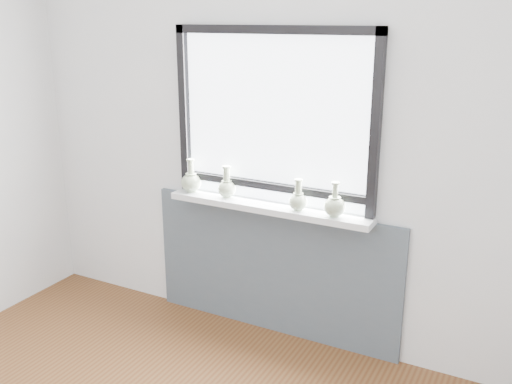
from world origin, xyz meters
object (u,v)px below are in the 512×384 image
at_px(windowsill, 268,207).
at_px(vase_b, 227,187).
at_px(vase_a, 191,181).
at_px(vase_c, 298,200).
at_px(vase_d, 335,205).

xyz_separation_m(windowsill, vase_b, (-0.29, 0.00, 0.09)).
distance_m(vase_a, vase_b, 0.27).
xyz_separation_m(vase_a, vase_b, (0.27, 0.01, -0.00)).
height_order(windowsill, vase_b, vase_b).
xyz_separation_m(vase_c, vase_d, (0.23, -0.00, 0.00)).
height_order(vase_b, vase_d, same).
height_order(windowsill, vase_c, vase_c).
relative_size(vase_b, vase_c, 1.07).
xyz_separation_m(vase_b, vase_d, (0.73, -0.03, -0.00)).
bearing_deg(vase_a, windowsill, 0.16).
bearing_deg(windowsill, vase_a, -179.84).
distance_m(windowsill, vase_c, 0.22).
relative_size(vase_b, vase_d, 1.00).
xyz_separation_m(windowsill, vase_d, (0.44, -0.03, 0.09)).
relative_size(windowsill, vase_a, 6.05).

